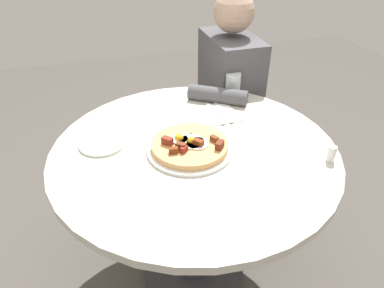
{
  "coord_description": "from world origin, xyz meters",
  "views": [
    {
      "loc": [
        -0.99,
        0.31,
        1.43
      ],
      "look_at": [
        -0.01,
        0.01,
        0.74
      ],
      "focal_mm": 32.54,
      "sensor_mm": 36.0,
      "label": 1
    }
  ],
  "objects_px": {
    "knife": "(215,114)",
    "fork": "(223,112)",
    "person_seated": "(227,114)",
    "pizza_plate": "(190,149)",
    "water_glass": "(233,85)",
    "dining_table": "(194,183)",
    "salt_shaker": "(331,154)",
    "breakfast_pizza": "(190,145)",
    "bread_plate": "(102,143)"
  },
  "relations": [
    {
      "from": "pizza_plate",
      "to": "knife",
      "type": "height_order",
      "value": "pizza_plate"
    },
    {
      "from": "person_seated",
      "to": "salt_shaker",
      "type": "relative_size",
      "value": 19.8
    },
    {
      "from": "person_seated",
      "to": "knife",
      "type": "distance_m",
      "value": 0.46
    },
    {
      "from": "pizza_plate",
      "to": "water_glass",
      "type": "bearing_deg",
      "value": -40.43
    },
    {
      "from": "bread_plate",
      "to": "water_glass",
      "type": "height_order",
      "value": "water_glass"
    },
    {
      "from": "knife",
      "to": "breakfast_pizza",
      "type": "bearing_deg",
      "value": 139.22
    },
    {
      "from": "fork",
      "to": "water_glass",
      "type": "relative_size",
      "value": 1.68
    },
    {
      "from": "salt_shaker",
      "to": "dining_table",
      "type": "bearing_deg",
      "value": 62.85
    },
    {
      "from": "dining_table",
      "to": "knife",
      "type": "xyz_separation_m",
      "value": [
        0.2,
        -0.15,
        0.18
      ]
    },
    {
      "from": "salt_shaker",
      "to": "fork",
      "type": "bearing_deg",
      "value": 28.94
    },
    {
      "from": "breakfast_pizza",
      "to": "fork",
      "type": "distance_m",
      "value": 0.3
    },
    {
      "from": "breakfast_pizza",
      "to": "salt_shaker",
      "type": "relative_size",
      "value": 4.71
    },
    {
      "from": "dining_table",
      "to": "salt_shaker",
      "type": "distance_m",
      "value": 0.51
    },
    {
      "from": "breakfast_pizza",
      "to": "water_glass",
      "type": "xyz_separation_m",
      "value": [
        0.37,
        -0.31,
        0.03
      ]
    },
    {
      "from": "fork",
      "to": "person_seated",
      "type": "bearing_deg",
      "value": -27.81
    },
    {
      "from": "fork",
      "to": "water_glass",
      "type": "distance_m",
      "value": 0.19
    },
    {
      "from": "person_seated",
      "to": "salt_shaker",
      "type": "height_order",
      "value": "person_seated"
    },
    {
      "from": "dining_table",
      "to": "water_glass",
      "type": "relative_size",
      "value": 9.58
    },
    {
      "from": "person_seated",
      "to": "water_glass",
      "type": "relative_size",
      "value": 10.6
    },
    {
      "from": "knife",
      "to": "water_glass",
      "type": "bearing_deg",
      "value": -44.26
    },
    {
      "from": "pizza_plate",
      "to": "breakfast_pizza",
      "type": "bearing_deg",
      "value": 167.32
    },
    {
      "from": "fork",
      "to": "salt_shaker",
      "type": "distance_m",
      "value": 0.47
    },
    {
      "from": "pizza_plate",
      "to": "knife",
      "type": "bearing_deg",
      "value": -39.01
    },
    {
      "from": "salt_shaker",
      "to": "water_glass",
      "type": "bearing_deg",
      "value": 12.78
    },
    {
      "from": "person_seated",
      "to": "pizza_plate",
      "type": "height_order",
      "value": "person_seated"
    },
    {
      "from": "knife",
      "to": "fork",
      "type": "bearing_deg",
      "value": -90.0
    },
    {
      "from": "bread_plate",
      "to": "pizza_plate",
      "type": "bearing_deg",
      "value": -114.01
    },
    {
      "from": "person_seated",
      "to": "bread_plate",
      "type": "height_order",
      "value": "person_seated"
    },
    {
      "from": "breakfast_pizza",
      "to": "fork",
      "type": "height_order",
      "value": "breakfast_pizza"
    },
    {
      "from": "breakfast_pizza",
      "to": "salt_shaker",
      "type": "bearing_deg",
      "value": -113.77
    },
    {
      "from": "bread_plate",
      "to": "breakfast_pizza",
      "type": "bearing_deg",
      "value": -114.26
    },
    {
      "from": "knife",
      "to": "salt_shaker",
      "type": "bearing_deg",
      "value": -149.19
    },
    {
      "from": "person_seated",
      "to": "breakfast_pizza",
      "type": "bearing_deg",
      "value": 146.06
    },
    {
      "from": "pizza_plate",
      "to": "knife",
      "type": "relative_size",
      "value": 1.68
    },
    {
      "from": "person_seated",
      "to": "pizza_plate",
      "type": "relative_size",
      "value": 3.74
    },
    {
      "from": "person_seated",
      "to": "fork",
      "type": "relative_size",
      "value": 6.31
    },
    {
      "from": "water_glass",
      "to": "person_seated",
      "type": "bearing_deg",
      "value": -18.76
    },
    {
      "from": "bread_plate",
      "to": "knife",
      "type": "relative_size",
      "value": 0.94
    },
    {
      "from": "dining_table",
      "to": "pizza_plate",
      "type": "height_order",
      "value": "pizza_plate"
    },
    {
      "from": "pizza_plate",
      "to": "bread_plate",
      "type": "height_order",
      "value": "pizza_plate"
    },
    {
      "from": "pizza_plate",
      "to": "dining_table",
      "type": "bearing_deg",
      "value": -50.72
    },
    {
      "from": "salt_shaker",
      "to": "breakfast_pizza",
      "type": "bearing_deg",
      "value": 66.23
    },
    {
      "from": "salt_shaker",
      "to": "bread_plate",
      "type": "bearing_deg",
      "value": 66.04
    },
    {
      "from": "person_seated",
      "to": "water_glass",
      "type": "distance_m",
      "value": 0.34
    },
    {
      "from": "knife",
      "to": "dining_table",
      "type": "bearing_deg",
      "value": 140.46
    },
    {
      "from": "fork",
      "to": "water_glass",
      "type": "xyz_separation_m",
      "value": [
        0.15,
        -0.1,
        0.05
      ]
    },
    {
      "from": "dining_table",
      "to": "person_seated",
      "type": "bearing_deg",
      "value": -33.23
    },
    {
      "from": "pizza_plate",
      "to": "breakfast_pizza",
      "type": "relative_size",
      "value": 1.12
    },
    {
      "from": "fork",
      "to": "knife",
      "type": "distance_m",
      "value": 0.04
    },
    {
      "from": "dining_table",
      "to": "person_seated",
      "type": "relative_size",
      "value": 0.9
    }
  ]
}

